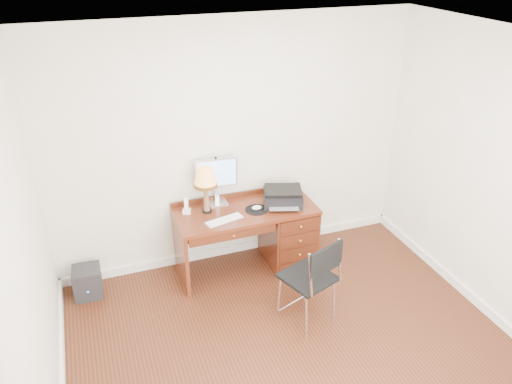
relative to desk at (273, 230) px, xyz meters
name	(u,v)px	position (x,y,z in m)	size (l,w,h in m)	color
ground	(297,353)	(-0.32, -1.40, -0.41)	(4.00, 4.00, 0.00)	#37180C
room_shell	(271,305)	(-0.32, -0.77, -0.36)	(4.00, 4.00, 4.00)	white
desk	(273,230)	(0.00, 0.00, 0.00)	(1.50, 0.67, 0.75)	#5F2614
monitor	(216,176)	(-0.57, 0.24, 0.67)	(0.45, 0.15, 0.52)	silver
keyboard	(224,220)	(-0.61, -0.15, 0.34)	(0.39, 0.11, 0.01)	white
mouse_pad	(257,209)	(-0.22, -0.06, 0.35)	(0.25, 0.25, 0.05)	black
printer	(283,197)	(0.10, -0.03, 0.43)	(0.49, 0.43, 0.18)	black
leg_lamp	(205,180)	(-0.72, 0.09, 0.71)	(0.25, 0.25, 0.51)	black
phone	(187,208)	(-0.93, 0.14, 0.39)	(0.10, 0.10, 0.18)	white
pen_cup	(270,192)	(0.03, 0.21, 0.38)	(0.07, 0.07, 0.09)	black
chair	(311,275)	(-0.05, -1.07, 0.15)	(0.56, 0.57, 0.93)	black
equipment_box	(88,282)	(-2.03, 0.10, -0.25)	(0.28, 0.28, 0.32)	black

